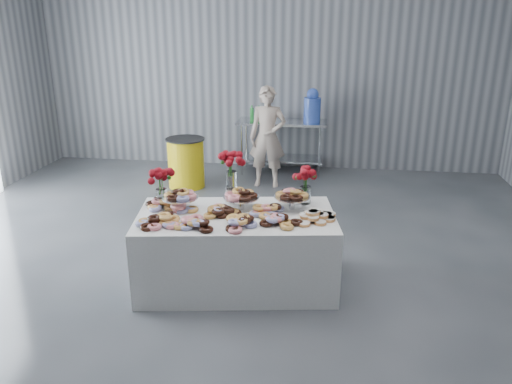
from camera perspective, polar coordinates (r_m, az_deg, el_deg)
ground at (r=5.02m, az=-4.67°, el=-11.18°), size 9.00×9.00×0.00m
room_walls at (r=4.47m, az=-9.08°, el=20.31°), size 8.04×9.04×4.02m
display_table at (r=4.96m, az=-2.24°, el=-6.61°), size 2.03×1.28×0.75m
prep_table at (r=8.57m, az=2.95°, el=6.28°), size 1.50×0.60×0.90m
donut_mounds at (r=4.75m, az=-2.41°, el=-2.31°), size 1.91×1.07×0.09m
cake_stand_left at (r=4.95m, az=-8.66°, el=-0.45°), size 0.36×0.36×0.17m
cake_stand_mid at (r=4.90m, az=-1.70°, el=-0.42°), size 0.36×0.36×0.17m
cake_stand_right at (r=4.92m, az=4.14°, el=-0.38°), size 0.36×0.36×0.17m
danish_pile at (r=4.69m, az=6.85°, el=-2.58°), size 0.48×0.48×0.11m
bouquet_left at (r=5.02m, az=-10.87°, el=1.61°), size 0.26×0.26×0.42m
bouquet_right at (r=5.03m, az=5.74°, el=1.88°), size 0.26×0.26×0.42m
bouquet_center at (r=5.02m, az=-2.84°, el=2.92°), size 0.26×0.26×0.57m
water_jug at (r=8.44m, az=6.44°, el=9.66°), size 0.28×0.28×0.55m
drink_bottles at (r=8.42m, az=0.74°, el=8.96°), size 0.54×0.08×0.27m
person at (r=7.81m, az=1.34°, el=6.30°), size 0.58×0.38×1.58m
trash_barrel at (r=7.93m, az=-8.00°, el=3.34°), size 0.61×0.61×0.78m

